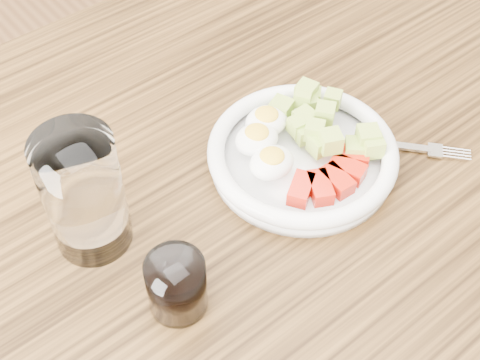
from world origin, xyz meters
TOP-DOWN VIEW (x-y plane):
  - dining_table at (0.00, 0.00)m, footprint 1.50×0.90m
  - bowl at (0.08, 0.01)m, footprint 0.23×0.23m
  - fork at (0.17, -0.03)m, footprint 0.14×0.16m
  - water_glass at (-0.17, 0.07)m, footprint 0.08×0.08m
  - coffee_glass at (-0.15, -0.06)m, footprint 0.06×0.06m

SIDE VIEW (x-z plane):
  - dining_table at x=0.00m, z-range 0.28..1.05m
  - fork at x=0.17m, z-range 0.77..0.78m
  - bowl at x=0.08m, z-range 0.76..0.82m
  - coffee_glass at x=-0.15m, z-range 0.77..0.84m
  - water_glass at x=-0.17m, z-range 0.77..0.92m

